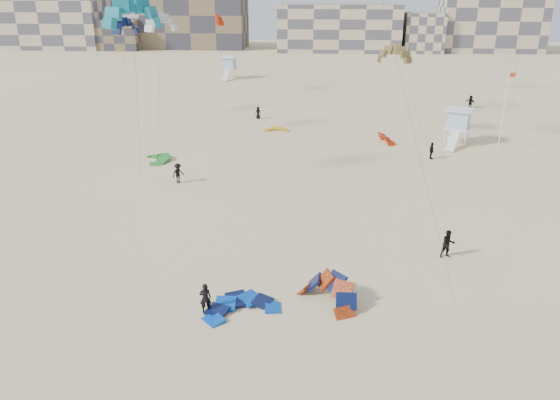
# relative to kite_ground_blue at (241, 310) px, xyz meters

# --- Properties ---
(ground) EXTENTS (320.00, 320.00, 0.00)m
(ground) POSITION_rel_kite_ground_blue_xyz_m (-3.20, -0.79, 0.00)
(ground) COLOR beige
(ground) RESTS_ON ground
(kite_ground_blue) EXTENTS (5.16, 5.26, 1.55)m
(kite_ground_blue) POSITION_rel_kite_ground_blue_xyz_m (0.00, 0.00, 0.00)
(kite_ground_blue) COLOR blue
(kite_ground_blue) RESTS_ON ground
(kite_ground_orange) EXTENTS (5.35, 5.35, 3.83)m
(kite_ground_orange) POSITION_rel_kite_ground_blue_xyz_m (4.61, 1.28, 0.00)
(kite_ground_orange) COLOR #DC4717
(kite_ground_orange) RESTS_ON ground
(kite_ground_green) EXTENTS (4.98, 4.85, 1.68)m
(kite_ground_green) POSITION_rel_kite_ground_blue_xyz_m (-12.59, 26.28, 0.00)
(kite_ground_green) COLOR #288B32
(kite_ground_green) RESTS_ON ground
(kite_ground_red_far) EXTENTS (3.55, 3.48, 2.98)m
(kite_ground_red_far) POSITION_rel_kite_ground_blue_xyz_m (10.94, 34.91, 0.00)
(kite_ground_red_far) COLOR red
(kite_ground_red_far) RESTS_ON ground
(kite_ground_yellow) EXTENTS (2.84, 3.02, 1.11)m
(kite_ground_yellow) POSITION_rel_kite_ground_blue_xyz_m (-1.76, 39.26, 0.00)
(kite_ground_yellow) COLOR gold
(kite_ground_yellow) RESTS_ON ground
(kitesurfer_main) EXTENTS (0.71, 0.55, 1.73)m
(kitesurfer_main) POSITION_rel_kite_ground_blue_xyz_m (-1.86, -0.32, 0.86)
(kitesurfer_main) COLOR black
(kitesurfer_main) RESTS_ON ground
(kitesurfer_b) EXTENTS (1.04, 0.88, 1.87)m
(kitesurfer_b) POSITION_rel_kite_ground_blue_xyz_m (12.20, 7.28, 0.93)
(kitesurfer_b) COLOR black
(kitesurfer_b) RESTS_ON ground
(kitesurfer_c) EXTENTS (1.27, 1.30, 1.79)m
(kitesurfer_c) POSITION_rel_kite_ground_blue_xyz_m (-8.65, 19.80, 0.89)
(kitesurfer_c) COLOR black
(kitesurfer_c) RESTS_ON ground
(kitesurfer_d) EXTENTS (0.56, 1.05, 1.72)m
(kitesurfer_d) POSITION_rel_kite_ground_blue_xyz_m (14.86, 29.06, 0.86)
(kitesurfer_d) COLOR black
(kitesurfer_d) RESTS_ON ground
(kitesurfer_e) EXTENTS (0.88, 0.69, 1.58)m
(kitesurfer_e) POSITION_rel_kite_ground_blue_xyz_m (-4.75, 45.52, 0.79)
(kitesurfer_e) COLOR black
(kitesurfer_e) RESTS_ON ground
(kitesurfer_f) EXTENTS (1.35, 1.69, 1.80)m
(kitesurfer_f) POSITION_rel_kite_ground_blue_xyz_m (24.67, 54.86, 0.90)
(kitesurfer_f) COLOR black
(kitesurfer_f) RESTS_ON ground
(kite_fly_teal_a) EXTENTS (6.10, 6.12, 14.68)m
(kite_fly_teal_a) POSITION_rel_kite_ground_blue_xyz_m (-11.19, 19.20, 14.03)
(kite_fly_teal_a) COLOR #0B7987
(kite_fly_teal_a) RESTS_ON ground
(kite_fly_grey) EXTENTS (5.25, 12.02, 12.78)m
(kite_fly_grey) POSITION_rel_kite_ground_blue_xyz_m (-14.15, 36.47, 12.38)
(kite_fly_grey) COLOR white
(kite_fly_grey) RESTS_ON ground
(kite_fly_olive) EXTENTS (5.83, 10.38, 9.50)m
(kite_fly_olive) POSITION_rel_kite_ground_blue_xyz_m (11.39, 37.48, 9.14)
(kite_fly_olive) COLOR brown
(kite_fly_olive) RESTS_ON ground
(kite_fly_navy) EXTENTS (5.16, 5.13, 11.78)m
(kite_fly_navy) POSITION_rel_kite_ground_blue_xyz_m (-21.59, 45.75, 11.34)
(kite_fly_navy) COLOR #0A0C41
(kite_fly_navy) RESTS_ON ground
(kite_fly_red) EXTENTS (4.00, 9.50, 11.58)m
(kite_fly_red) POSITION_rel_kite_ground_blue_xyz_m (-12.63, 61.86, 11.33)
(kite_fly_red) COLOR red
(kite_fly_red) RESTS_ON ground
(lifeguard_tower_near) EXTENTS (3.56, 5.74, 3.86)m
(lifeguard_tower_near) POSITION_rel_kite_ground_blue_xyz_m (18.62, 35.18, 1.91)
(lifeguard_tower_near) COLOR white
(lifeguard_tower_near) RESTS_ON ground
(lifeguard_tower_far) EXTENTS (3.10, 5.65, 4.04)m
(lifeguard_tower_far) POSITION_rel_kite_ground_blue_xyz_m (-14.40, 78.64, 2.00)
(lifeguard_tower_far) COLOR white
(lifeguard_tower_far) RESTS_ON ground
(flagpole) EXTENTS (0.68, 0.11, 8.42)m
(flagpole) POSITION_rel_kite_ground_blue_xyz_m (22.56, 32.98, 4.41)
(flagpole) COLOR white
(flagpole) RESTS_ON ground
(condo_west_a) EXTENTS (30.00, 15.00, 14.00)m
(condo_west_a) POSITION_rel_kite_ground_blue_xyz_m (-73.20, 129.21, 7.00)
(condo_west_a) COLOR #C1AF8E
(condo_west_a) RESTS_ON ground
(condo_west_b) EXTENTS (28.00, 14.00, 18.00)m
(condo_west_b) POSITION_rel_kite_ground_blue_xyz_m (-33.20, 133.21, 9.00)
(condo_west_b) COLOR brown
(condo_west_b) RESTS_ON ground
(condo_mid) EXTENTS (32.00, 16.00, 12.00)m
(condo_mid) POSITION_rel_kite_ground_blue_xyz_m (6.80, 129.21, 6.00)
(condo_mid) COLOR #C1AF8E
(condo_mid) RESTS_ON ground
(condo_east) EXTENTS (26.00, 14.00, 16.00)m
(condo_east) POSITION_rel_kite_ground_blue_xyz_m (46.80, 131.21, 8.00)
(condo_east) COLOR #C1AF8E
(condo_east) RESTS_ON ground
(condo_fill_left) EXTENTS (12.00, 10.00, 8.00)m
(condo_fill_left) POSITION_rel_kite_ground_blue_xyz_m (-53.20, 127.21, 4.00)
(condo_fill_left) COLOR brown
(condo_fill_left) RESTS_ON ground
(condo_fill_right) EXTENTS (10.00, 10.00, 10.00)m
(condo_fill_right) POSITION_rel_kite_ground_blue_xyz_m (28.80, 127.21, 5.00)
(condo_fill_right) COLOR #C1AF8E
(condo_fill_right) RESTS_ON ground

